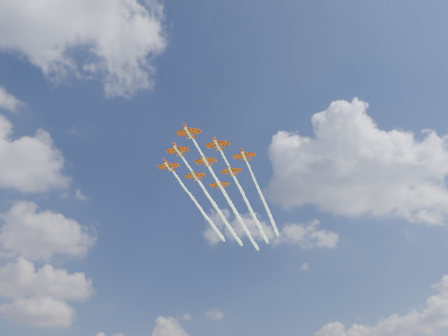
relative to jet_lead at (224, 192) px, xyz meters
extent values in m
cylinder|color=#AE2209|center=(-32.92, -30.93, 0.00)|extent=(5.66, 5.40, 0.95)
cone|color=#AE2209|center=(-36.05, -33.87, 0.00)|extent=(1.90, 1.87, 0.95)
cone|color=#AE2209|center=(-29.97, -28.16, 0.00)|extent=(1.53, 1.51, 0.86)
ellipsoid|color=black|center=(-34.17, -32.10, 0.39)|extent=(1.84, 1.79, 0.62)
cube|color=#AE2209|center=(-32.60, -30.63, -0.04)|extent=(7.42, 7.64, 0.12)
cube|color=#AE2209|center=(-30.41, -28.57, 0.00)|extent=(2.99, 3.08, 0.10)
cube|color=#AE2209|center=(-30.29, -28.45, 0.77)|extent=(1.08, 1.03, 1.55)
cube|color=white|center=(-32.92, -30.93, -0.43)|extent=(5.23, 4.98, 0.10)
cylinder|color=#AE2209|center=(-21.13, -29.63, 0.00)|extent=(5.66, 5.40, 0.95)
cone|color=#AE2209|center=(-24.27, -32.57, 0.00)|extent=(1.90, 1.87, 0.95)
cone|color=#AE2209|center=(-18.19, -26.86, 0.00)|extent=(1.53, 1.51, 0.86)
ellipsoid|color=black|center=(-22.39, -30.80, 0.39)|extent=(1.84, 1.79, 0.62)
cube|color=#AE2209|center=(-20.82, -29.33, -0.04)|extent=(7.42, 7.64, 0.12)
cube|color=#AE2209|center=(-18.63, -27.27, 0.00)|extent=(2.99, 3.08, 0.10)
cube|color=#AE2209|center=(-18.50, -27.15, 0.77)|extent=(1.08, 1.03, 1.55)
cube|color=white|center=(-21.13, -29.63, -0.43)|extent=(5.23, 4.98, 0.10)
cylinder|color=#AE2209|center=(-30.88, -19.25, 0.00)|extent=(5.66, 5.40, 0.95)
cone|color=#AE2209|center=(-34.02, -22.19, 0.00)|extent=(1.90, 1.87, 0.95)
cone|color=#AE2209|center=(-27.94, -16.48, 0.00)|extent=(1.53, 1.51, 0.86)
ellipsoid|color=black|center=(-32.14, -20.42, 0.39)|extent=(1.84, 1.79, 0.62)
cube|color=#AE2209|center=(-30.57, -18.95, -0.04)|extent=(7.42, 7.64, 0.12)
cube|color=#AE2209|center=(-28.38, -16.89, 0.00)|extent=(2.99, 3.08, 0.10)
cube|color=#AE2209|center=(-28.25, -16.78, 0.77)|extent=(1.08, 1.03, 1.55)
cube|color=white|center=(-30.88, -19.25, -0.43)|extent=(5.23, 4.98, 0.10)
cylinder|color=#AE2209|center=(-9.35, -28.33, 0.00)|extent=(5.66, 5.40, 0.95)
cone|color=#AE2209|center=(-12.48, -31.27, 0.00)|extent=(1.90, 1.87, 0.95)
cone|color=#AE2209|center=(-6.41, -25.56, 0.00)|extent=(1.53, 1.51, 0.86)
ellipsoid|color=black|center=(-10.60, -29.50, 0.39)|extent=(1.84, 1.79, 0.62)
cube|color=#AE2209|center=(-9.04, -28.03, -0.04)|extent=(7.42, 7.64, 0.12)
cube|color=#AE2209|center=(-6.85, -25.97, 0.00)|extent=(2.99, 3.08, 0.10)
cube|color=#AE2209|center=(-6.72, -25.85, 0.77)|extent=(1.08, 1.03, 1.55)
cube|color=white|center=(-9.35, -28.33, -0.43)|extent=(5.23, 4.98, 0.10)
cylinder|color=#AE2209|center=(-19.10, -17.95, 0.00)|extent=(5.66, 5.40, 0.95)
cone|color=#AE2209|center=(-22.23, -20.89, 0.00)|extent=(1.90, 1.87, 0.95)
cone|color=#AE2209|center=(-16.16, -15.18, 0.00)|extent=(1.53, 1.51, 0.86)
ellipsoid|color=black|center=(-20.36, -19.12, 0.39)|extent=(1.84, 1.79, 0.62)
cube|color=#AE2209|center=(-18.79, -17.65, -0.04)|extent=(7.42, 7.64, 0.12)
cube|color=#AE2209|center=(-16.60, -15.59, 0.00)|extent=(2.99, 3.08, 0.10)
cube|color=#AE2209|center=(-16.47, -15.48, 0.77)|extent=(1.08, 1.03, 1.55)
cube|color=white|center=(-19.10, -17.95, -0.43)|extent=(5.23, 4.98, 0.10)
cylinder|color=#AE2209|center=(-28.85, -7.57, 0.00)|extent=(5.66, 5.40, 0.95)
cone|color=#AE2209|center=(-31.98, -10.51, 0.00)|extent=(1.90, 1.87, 0.95)
cone|color=#AE2209|center=(-25.91, -4.80, 0.00)|extent=(1.53, 1.51, 0.86)
ellipsoid|color=black|center=(-30.11, -8.75, 0.39)|extent=(1.84, 1.79, 0.62)
cube|color=#AE2209|center=(-28.54, -7.28, -0.04)|extent=(7.42, 7.64, 0.12)
cube|color=#AE2209|center=(-26.35, -5.22, 0.00)|extent=(2.99, 3.08, 0.10)
cube|color=#AE2209|center=(-26.22, -5.10, 0.77)|extent=(1.08, 1.03, 1.55)
cube|color=white|center=(-28.85, -7.57, -0.43)|extent=(5.23, 4.98, 0.10)
cylinder|color=#AE2209|center=(-7.32, -16.65, 0.00)|extent=(5.66, 5.40, 0.95)
cone|color=#AE2209|center=(-10.45, -19.59, 0.00)|extent=(1.90, 1.87, 0.95)
cone|color=#AE2209|center=(-4.38, -13.88, 0.00)|extent=(1.53, 1.51, 0.86)
ellipsoid|color=black|center=(-8.57, -17.82, 0.39)|extent=(1.84, 1.79, 0.62)
cube|color=#AE2209|center=(-7.01, -16.35, -0.04)|extent=(7.42, 7.64, 0.12)
cube|color=#AE2209|center=(-4.82, -14.29, 0.00)|extent=(2.99, 3.08, 0.10)
cube|color=#AE2209|center=(-4.69, -14.18, 0.77)|extent=(1.08, 1.03, 1.55)
cube|color=white|center=(-7.32, -16.65, -0.43)|extent=(5.23, 4.98, 0.10)
cylinder|color=#AE2209|center=(-17.07, -6.27, 0.00)|extent=(5.66, 5.40, 0.95)
cone|color=#AE2209|center=(-20.20, -9.21, 0.00)|extent=(1.90, 1.87, 0.95)
cone|color=#AE2209|center=(-14.13, -3.50, 0.00)|extent=(1.53, 1.51, 0.86)
ellipsoid|color=black|center=(-18.32, -7.45, 0.39)|extent=(1.84, 1.79, 0.62)
cube|color=#AE2209|center=(-16.76, -5.98, -0.04)|extent=(7.42, 7.64, 0.12)
cube|color=#AE2209|center=(-14.57, -3.92, 0.00)|extent=(2.99, 3.08, 0.10)
cube|color=#AE2209|center=(-14.44, -3.80, 0.77)|extent=(1.08, 1.03, 1.55)
cube|color=white|center=(-17.07, -6.27, -0.43)|extent=(5.23, 4.98, 0.10)
cylinder|color=#AE2209|center=(-5.29, -4.97, 0.00)|extent=(5.66, 5.40, 0.95)
cone|color=#AE2209|center=(-8.42, -7.91, 0.00)|extent=(1.90, 1.87, 0.95)
cone|color=#AE2209|center=(-2.35, -2.20, 0.00)|extent=(1.53, 1.51, 0.86)
ellipsoid|color=black|center=(-6.54, -6.15, 0.39)|extent=(1.84, 1.79, 0.62)
cube|color=#AE2209|center=(-4.98, -4.67, -0.04)|extent=(7.42, 7.64, 0.12)
cube|color=#AE2209|center=(-2.78, -2.62, 0.00)|extent=(2.99, 3.08, 0.10)
cube|color=#AE2209|center=(-2.66, -2.50, 0.77)|extent=(1.08, 1.03, 1.55)
cube|color=white|center=(-5.29, -4.97, -0.43)|extent=(5.23, 4.98, 0.10)
camera|label=1|loc=(-84.74, -135.75, -80.10)|focal=35.00mm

